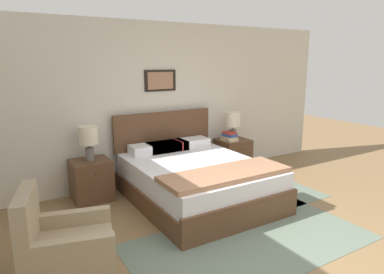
{
  "coord_description": "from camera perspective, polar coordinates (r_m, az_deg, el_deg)",
  "views": [
    {
      "loc": [
        -2.2,
        -1.9,
        2.0
      ],
      "look_at": [
        0.0,
        1.75,
        1.04
      ],
      "focal_mm": 32.0,
      "sensor_mm": 36.0,
      "label": 1
    }
  ],
  "objects": [
    {
      "name": "area_rug_bedside",
      "position": [
        5.67,
        14.16,
        -8.27
      ],
      "size": [
        0.89,
        1.31,
        0.01
      ],
      "color": "slate",
      "rests_on": "ground_plane"
    },
    {
      "name": "wall_back",
      "position": [
        5.61,
        -7.8,
        5.46
      ],
      "size": [
        7.48,
        0.09,
        2.6
      ],
      "color": "beige",
      "rests_on": "ground_plane"
    },
    {
      "name": "table_lamp_by_door",
      "position": [
        6.18,
        6.83,
        2.62
      ],
      "size": [
        0.26,
        0.26,
        0.5
      ],
      "color": "slate",
      "rests_on": "nightstand_by_door"
    },
    {
      "name": "table_lamp_near_window",
      "position": [
        5.06,
        -16.85,
        -0.09
      ],
      "size": [
        0.26,
        0.26,
        0.5
      ],
      "color": "slate",
      "rests_on": "nightstand_near_window"
    },
    {
      "name": "nightstand_by_door",
      "position": [
        6.32,
        6.8,
        -3.02
      ],
      "size": [
        0.54,
        0.52,
        0.59
      ],
      "color": "brown",
      "rests_on": "ground_plane"
    },
    {
      "name": "book_hardcover_middle",
      "position": [
        6.12,
        6.27,
        -0.1
      ],
      "size": [
        0.22,
        0.28,
        0.04
      ],
      "rotation": [
        0.0,
        0.0,
        -0.1
      ],
      "color": "beige",
      "rests_on": "book_thick_bottom"
    },
    {
      "name": "book_paperback_top",
      "position": [
        6.1,
        6.29,
        0.7
      ],
      "size": [
        0.18,
        0.22,
        0.03
      ],
      "rotation": [
        0.0,
        0.0,
        -0.01
      ],
      "color": "#B7332D",
      "rests_on": "book_slim_near_top"
    },
    {
      "name": "book_thick_bottom",
      "position": [
        6.13,
        6.26,
        -0.46
      ],
      "size": [
        0.21,
        0.29,
        0.04
      ],
      "rotation": [
        0.0,
        0.0,
        0.06
      ],
      "color": "beige",
      "rests_on": "nightstand_by_door"
    },
    {
      "name": "bed",
      "position": [
        4.98,
        0.62,
        -6.98
      ],
      "size": [
        1.73,
        2.16,
        1.17
      ],
      "color": "brown",
      "rests_on": "ground_plane"
    },
    {
      "name": "armchair",
      "position": [
        3.39,
        -20.36,
        -17.93
      ],
      "size": [
        0.89,
        0.81,
        0.94
      ],
      "rotation": [
        0.0,
        0.0,
        -1.81
      ],
      "color": "#998466",
      "rests_on": "ground_plane"
    },
    {
      "name": "book_novel_upper",
      "position": [
        6.11,
        6.28,
        0.19
      ],
      "size": [
        0.16,
        0.26,
        0.02
      ],
      "rotation": [
        0.0,
        0.0,
        0.05
      ],
      "color": "#335693",
      "rests_on": "book_hardcover_middle"
    },
    {
      "name": "book_slim_near_top",
      "position": [
        6.11,
        6.28,
        0.42
      ],
      "size": [
        0.21,
        0.27,
        0.03
      ],
      "rotation": [
        0.0,
        0.0,
        0.19
      ],
      "color": "#335693",
      "rests_on": "book_novel_upper"
    },
    {
      "name": "nightstand_near_window",
      "position": [
        5.21,
        -16.42,
        -6.89
      ],
      "size": [
        0.54,
        0.52,
        0.59
      ],
      "color": "brown",
      "rests_on": "ground_plane"
    },
    {
      "name": "area_rug_main",
      "position": [
        4.07,
        9.79,
        -16.78
      ],
      "size": [
        2.75,
        1.45,
        0.01
      ],
      "color": "slate",
      "rests_on": "ground_plane"
    }
  ]
}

